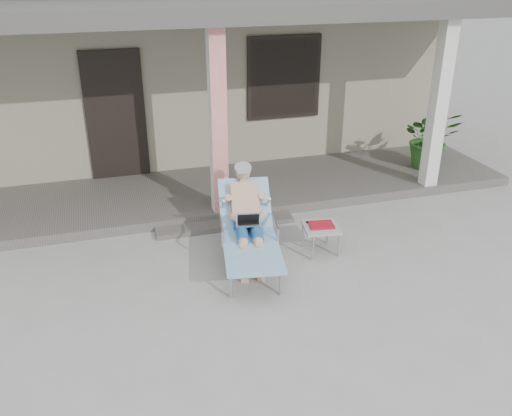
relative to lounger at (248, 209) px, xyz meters
name	(u,v)px	position (x,y,z in m)	size (l,w,h in m)	color
ground	(264,297)	(-0.07, -0.88, -0.72)	(60.00, 60.00, 0.00)	#9E9E99
house	(170,58)	(-0.07, 5.61, 0.95)	(10.40, 5.40, 3.30)	gray
porch_deck	(209,192)	(-0.07, 2.12, -0.64)	(10.00, 2.00, 0.15)	#605B56
porch_overhang	(202,17)	(-0.07, 2.06, 2.07)	(10.00, 2.30, 2.85)	silver
porch_step	(226,225)	(-0.07, 0.97, -0.68)	(2.00, 0.30, 0.07)	#605B56
lounger	(248,209)	(0.00, 0.00, 0.00)	(0.96, 1.85, 1.16)	#B7B7BC
side_table	(321,228)	(0.97, -0.08, -0.37)	(0.51, 0.51, 0.41)	#A1A19C
potted_palm	(431,138)	(3.88, 1.97, -0.04)	(0.95, 0.83, 1.06)	#26591E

